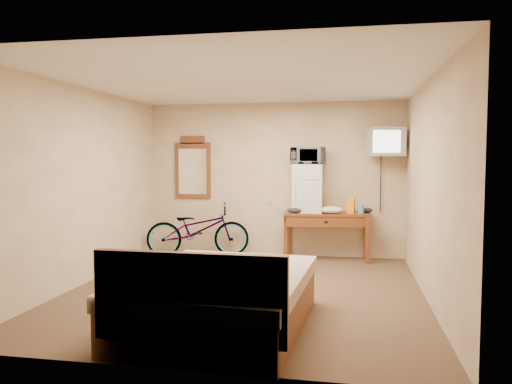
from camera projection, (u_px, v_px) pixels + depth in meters
room at (245, 188)px, 5.95m from camera, size 4.60×4.64×2.50m
desk at (327, 220)px, 7.80m from camera, size 1.38×0.65×0.75m
mini_fridge at (308, 188)px, 7.85m from camera, size 0.47×0.46×0.76m
microwave at (308, 156)px, 7.81m from camera, size 0.54×0.41×0.27m
snack_bag at (351, 205)px, 7.71m from camera, size 0.14×0.11×0.24m
blue_cup at (361, 209)px, 7.62m from camera, size 0.08×0.08×0.15m
cloth_cream at (331, 210)px, 7.68m from camera, size 0.36×0.28×0.11m
cloth_dark_a at (295, 210)px, 7.72m from camera, size 0.24×0.18×0.09m
cloth_dark_b at (367, 210)px, 7.78m from camera, size 0.18×0.15×0.08m
crt_television at (386, 142)px, 7.57m from camera, size 0.58×0.63×0.43m
wall_mirror at (193, 168)px, 8.42m from camera, size 0.62×0.04×1.05m
bicycle at (198, 229)px, 8.14m from camera, size 1.76×0.98×0.87m
bed at (219, 299)px, 4.67m from camera, size 1.68×2.15×0.90m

